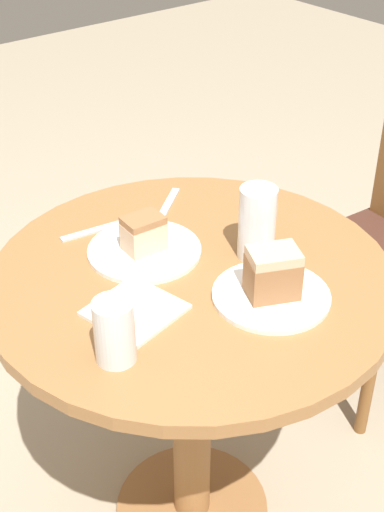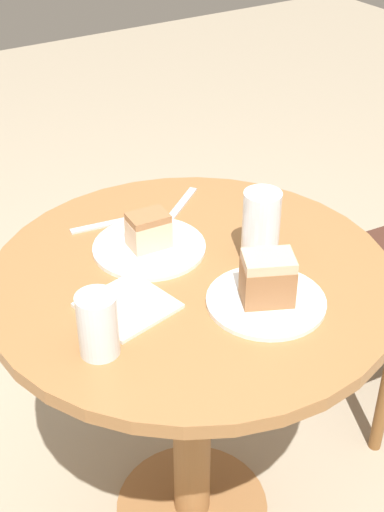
# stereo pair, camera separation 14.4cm
# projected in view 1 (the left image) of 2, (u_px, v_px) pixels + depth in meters

# --- Properties ---
(ground_plane) EXTENTS (8.00, 8.00, 0.00)m
(ground_plane) POSITION_uv_depth(u_px,v_px,m) (192.00, 510.00, 1.89)
(ground_plane) COLOR tan
(table) EXTENTS (0.84, 0.84, 0.77)m
(table) POSITION_uv_depth(u_px,v_px,m) (192.00, 340.00, 1.56)
(table) COLOR #9E6B3D
(table) RESTS_ON ground_plane
(plate_near) EXTENTS (0.24, 0.24, 0.01)m
(plate_near) POSITION_uv_depth(u_px,v_px,m) (144.00, 250.00, 1.52)
(plate_near) COLOR white
(plate_near) RESTS_ON table
(plate_far) EXTENTS (0.23, 0.23, 0.01)m
(plate_far) POSITION_uv_depth(u_px,v_px,m) (271.00, 296.00, 1.38)
(plate_far) COLOR white
(plate_far) RESTS_ON table
(cake_slice_near) EXTENTS (0.07, 0.09, 0.08)m
(cake_slice_near) POSITION_uv_depth(u_px,v_px,m) (144.00, 233.00, 1.49)
(cake_slice_near) COLOR beige
(cake_slice_near) RESTS_ON plate_near
(cake_slice_far) EXTENTS (0.11, 0.12, 0.10)m
(cake_slice_far) POSITION_uv_depth(u_px,v_px,m) (273.00, 273.00, 1.35)
(cake_slice_far) COLOR #9E6B42
(cake_slice_far) RESTS_ON plate_far
(glass_lemonade) EXTENTS (0.08, 0.08, 0.16)m
(glass_lemonade) POSITION_uv_depth(u_px,v_px,m) (257.00, 226.00, 1.47)
(glass_lemonade) COLOR silver
(glass_lemonade) RESTS_ON table
(glass_water) EXTENTS (0.07, 0.07, 0.12)m
(glass_water) POSITION_uv_depth(u_px,v_px,m) (115.00, 334.00, 1.21)
(glass_water) COLOR silver
(glass_water) RESTS_ON table
(napkin_stack) EXTENTS (0.18, 0.18, 0.01)m
(napkin_stack) POSITION_uv_depth(u_px,v_px,m) (135.00, 310.00, 1.35)
(napkin_stack) COLOR silver
(napkin_stack) RESTS_ON table
(fork) EXTENTS (0.04, 0.16, 0.00)m
(fork) POSITION_uv_depth(u_px,v_px,m) (94.00, 231.00, 1.59)
(fork) COLOR silver
(fork) RESTS_ON table
(spoon) EXTENTS (0.11, 0.13, 0.00)m
(spoon) POSITION_uv_depth(u_px,v_px,m) (168.00, 204.00, 1.69)
(spoon) COLOR silver
(spoon) RESTS_ON table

